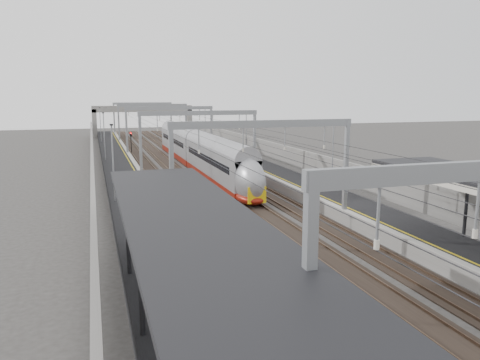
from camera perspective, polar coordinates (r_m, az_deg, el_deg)
platform_left at (r=53.28m, az=-14.02°, el=0.57°), size 4.00×120.00×1.00m
platform_right at (r=56.49m, az=2.39°, el=1.41°), size 4.00×120.00×1.00m
tracks at (r=54.40m, az=-5.57°, el=0.54°), size 11.40×140.00×0.20m
overhead_line at (r=60.19m, az=-6.99°, el=7.30°), size 13.00×140.00×6.60m
canopy_left at (r=11.66m, az=-1.50°, el=-10.68°), size 4.40×30.00×4.24m
overbridge at (r=108.11m, az=-11.75°, el=8.04°), size 22.00×2.20×6.90m
wall_left at (r=53.03m, az=-17.52°, el=1.55°), size 0.30×120.00×3.20m
wall_right at (r=57.49m, az=5.40°, el=2.64°), size 0.30×120.00×3.20m
train at (r=57.99m, az=-4.91°, el=3.06°), size 2.49×45.34×3.94m
signal_green at (r=77.08m, az=-13.15°, el=4.98°), size 0.32×0.32×3.48m
signal_red_near at (r=73.16m, az=-6.24°, el=4.91°), size 0.32×0.32×3.48m
signal_red_far at (r=77.92m, az=-5.29°, el=5.26°), size 0.32×0.32×3.48m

